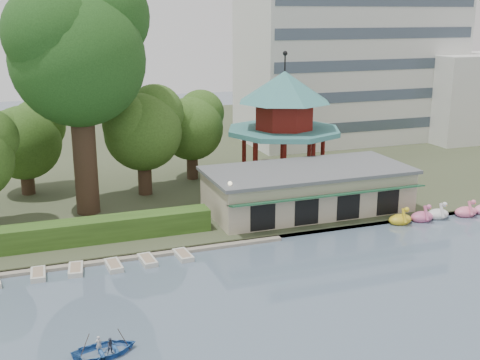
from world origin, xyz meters
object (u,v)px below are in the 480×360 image
pavilion (284,115)px  rowboat_with_passengers (105,346)px  boathouse (307,189)px  big_tree (79,46)px  dock (64,264)px

pavilion → rowboat_with_passengers: pavilion is taller
boathouse → pavilion: 11.43m
boathouse → pavilion: size_ratio=1.38×
boathouse → big_tree: bearing=161.8°
dock → rowboat_with_passengers: (1.22, -13.04, 0.39)m
big_tree → rowboat_with_passengers: 28.21m
dock → big_tree: big_tree is taller
big_tree → rowboat_with_passengers: size_ratio=4.04×
boathouse → pavilion: bearing=78.7°
big_tree → rowboat_with_passengers: (-1.93, -24.03, -14.65)m
dock → rowboat_with_passengers: rowboat_with_passengers is taller
pavilion → dock: bearing=-148.3°
dock → pavilion: size_ratio=2.52×
dock → rowboat_with_passengers: 13.11m
dock → pavilion: pavilion is taller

